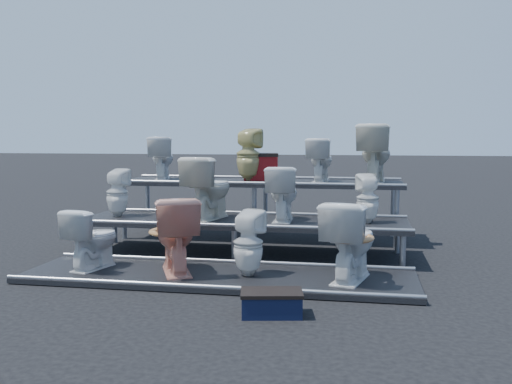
% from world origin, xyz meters
% --- Properties ---
extents(ground, '(80.00, 80.00, 0.00)m').
position_xyz_m(ground, '(0.00, 0.00, 0.00)').
color(ground, black).
rests_on(ground, ground).
extents(tier_front, '(4.20, 1.20, 0.06)m').
position_xyz_m(tier_front, '(0.00, -1.30, 0.03)').
color(tier_front, black).
rests_on(tier_front, ground).
extents(tier_mid, '(4.20, 1.20, 0.46)m').
position_xyz_m(tier_mid, '(0.00, 0.00, 0.23)').
color(tier_mid, black).
rests_on(tier_mid, ground).
extents(tier_back, '(4.20, 1.20, 0.86)m').
position_xyz_m(tier_back, '(0.00, 1.30, 0.43)').
color(tier_back, black).
rests_on(tier_back, ground).
extents(toilet_0, '(0.53, 0.74, 0.68)m').
position_xyz_m(toilet_0, '(-1.43, -1.30, 0.40)').
color(toilet_0, white).
rests_on(toilet_0, tier_front).
extents(toilet_1, '(0.76, 0.93, 0.83)m').
position_xyz_m(toilet_1, '(-0.47, -1.30, 0.48)').
color(toilet_1, '#E89A81').
rests_on(toilet_1, tier_front).
extents(toilet_2, '(0.38, 0.38, 0.70)m').
position_xyz_m(toilet_2, '(0.34, -1.30, 0.41)').
color(toilet_2, white).
rests_on(toilet_2, tier_front).
extents(toilet_3, '(0.64, 0.89, 0.82)m').
position_xyz_m(toilet_3, '(1.40, -1.30, 0.47)').
color(toilet_3, white).
rests_on(toilet_3, tier_front).
extents(toilet_4, '(0.31, 0.32, 0.64)m').
position_xyz_m(toilet_4, '(-1.71, 0.00, 0.78)').
color(toilet_4, white).
rests_on(toilet_4, tier_mid).
extents(toilet_5, '(0.62, 0.88, 0.81)m').
position_xyz_m(toilet_5, '(-0.45, 0.00, 0.86)').
color(toilet_5, beige).
rests_on(toilet_5, tier_mid).
extents(toilet_6, '(0.41, 0.69, 0.70)m').
position_xyz_m(toilet_6, '(0.52, 0.00, 0.81)').
color(toilet_6, white).
rests_on(toilet_6, tier_mid).
extents(toilet_7, '(0.34, 0.34, 0.61)m').
position_xyz_m(toilet_7, '(1.58, 0.00, 0.76)').
color(toilet_7, white).
rests_on(toilet_7, tier_mid).
extents(toilet_8, '(0.50, 0.71, 0.66)m').
position_xyz_m(toilet_8, '(-1.55, 1.30, 1.19)').
color(toilet_8, white).
rests_on(toilet_8, tier_back).
extents(toilet_9, '(0.44, 0.44, 0.79)m').
position_xyz_m(toilet_9, '(-0.18, 1.30, 1.26)').
color(toilet_9, '#CABF77').
rests_on(toilet_9, tier_back).
extents(toilet_10, '(0.41, 0.65, 0.64)m').
position_xyz_m(toilet_10, '(0.90, 1.30, 1.18)').
color(toilet_10, white).
rests_on(toilet_10, tier_back).
extents(toilet_11, '(0.57, 0.88, 0.84)m').
position_xyz_m(toilet_11, '(1.68, 1.30, 1.28)').
color(toilet_11, beige).
rests_on(toilet_11, tier_back).
extents(red_crate, '(0.57, 0.49, 0.36)m').
position_xyz_m(red_crate, '(-0.02, 1.47, 1.04)').
color(red_crate, maroon).
rests_on(red_crate, tier_back).
extents(step_stool, '(0.56, 0.40, 0.18)m').
position_xyz_m(step_stool, '(0.76, -2.40, 0.09)').
color(step_stool, black).
rests_on(step_stool, ground).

